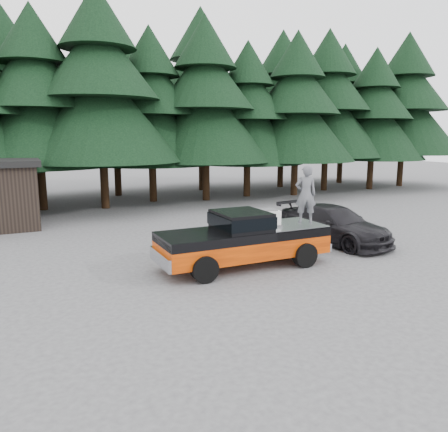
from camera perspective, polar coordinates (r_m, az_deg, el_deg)
name	(u,v)px	position (r m, az deg, el deg)	size (l,w,h in m)	color
ground	(219,270)	(14.71, -0.59, -7.00)	(120.00, 120.00, 0.00)	#48474A
pickup_truck	(243,248)	(14.89, 2.55, -4.13)	(6.00, 2.04, 1.33)	#EA4A04
truck_cab	(241,220)	(14.63, 2.24, -0.54)	(1.66, 1.90, 0.59)	black
air_compressor	(268,218)	(15.23, 5.75, -0.29)	(0.75, 0.62, 0.51)	white
man_on_bed	(306,194)	(15.78, 10.62, 2.80)	(0.75, 0.49, 2.06)	#56585E
parked_car	(334,224)	(18.78, 14.12, -1.08)	(2.14, 5.26, 1.53)	black
treeline	(114,84)	(30.76, -14.17, 16.32)	(60.15, 16.05, 17.50)	black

